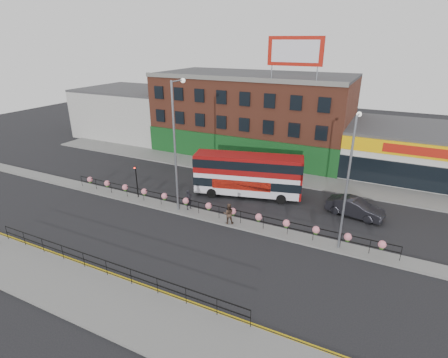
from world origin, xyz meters
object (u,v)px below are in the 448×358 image
at_px(pedestrian_a, 189,200).
at_px(lamp_column_east, 349,173).
at_px(double_decker_bus, 248,171).
at_px(pedestrian_b, 229,214).
at_px(car, 355,208).
at_px(lamp_column_west, 176,136).

distance_m(pedestrian_a, lamp_column_east, 14.00).
height_order(double_decker_bus, pedestrian_b, double_decker_bus).
relative_size(double_decker_bus, lamp_column_east, 1.09).
height_order(car, lamp_column_east, lamp_column_east).
distance_m(double_decker_bus, pedestrian_a, 6.52).
bearing_deg(lamp_column_west, double_decker_bus, 51.44).
relative_size(double_decker_bus, pedestrian_b, 5.97).
bearing_deg(pedestrian_a, lamp_column_west, 117.12).
relative_size(pedestrian_b, lamp_column_west, 0.16).
height_order(double_decker_bus, lamp_column_east, lamp_column_east).
xyz_separation_m(double_decker_bus, pedestrian_a, (-3.52, -5.29, -1.49)).
bearing_deg(double_decker_bus, lamp_column_west, -128.56).
xyz_separation_m(pedestrian_a, lamp_column_west, (-0.85, -0.20, 5.75)).
height_order(pedestrian_b, lamp_column_west, lamp_column_west).
bearing_deg(pedestrian_a, lamp_column_east, -77.35).
height_order(car, pedestrian_b, pedestrian_b).
bearing_deg(pedestrian_a, car, -53.84).
relative_size(car, pedestrian_b, 2.84).
relative_size(pedestrian_a, lamp_column_west, 0.16).
bearing_deg(lamp_column_east, pedestrian_b, -176.83).
bearing_deg(car, double_decker_bus, 101.75).
relative_size(pedestrian_a, pedestrian_b, 1.04).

